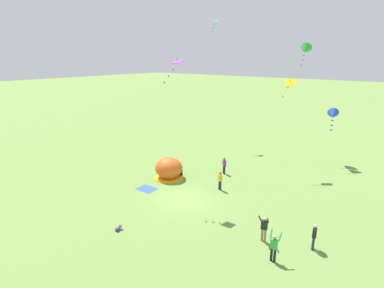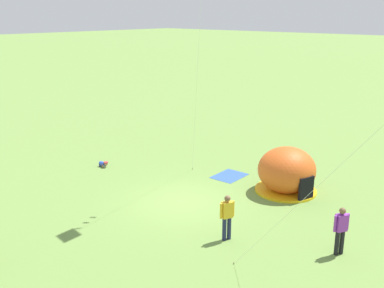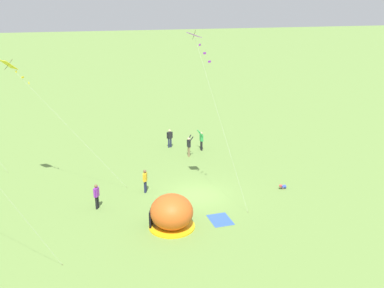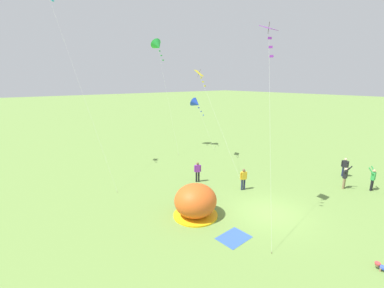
# 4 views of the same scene
# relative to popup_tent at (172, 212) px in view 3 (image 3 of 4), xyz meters

# --- Properties ---
(ground_plane) EXTENTS (300.00, 300.00, 0.00)m
(ground_plane) POSITION_rel_popup_tent_xyz_m (4.00, -2.75, -1.00)
(ground_plane) COLOR olive
(popup_tent) EXTENTS (2.81, 2.81, 2.10)m
(popup_tent) POSITION_rel_popup_tent_xyz_m (0.00, 0.00, 0.00)
(popup_tent) COLOR #D8591E
(popup_tent) RESTS_ON ground
(picnic_blanket) EXTENTS (1.76, 1.38, 0.01)m
(picnic_blanket) POSITION_rel_popup_tent_xyz_m (0.13, -3.15, -0.99)
(picnic_blanket) COLOR #3359A5
(picnic_blanket) RESTS_ON ground
(toddler_crawling) EXTENTS (0.30, 0.55, 0.32)m
(toddler_crawling) POSITION_rel_popup_tent_xyz_m (3.49, -9.00, -0.82)
(toddler_crawling) COLOR blue
(toddler_crawling) RESTS_ON ground
(person_with_toddler) EXTENTS (0.32, 0.58, 1.72)m
(person_with_toddler) POSITION_rel_popup_tent_xyz_m (14.67, -2.99, -0.03)
(person_with_toddler) COLOR #1E2347
(person_with_toddler) RESTS_ON ground
(person_far_back) EXTENTS (0.55, 0.37, 1.72)m
(person_far_back) POSITION_rel_popup_tent_xyz_m (5.45, 0.75, -0.03)
(person_far_back) COLOR #1E2347
(person_far_back) RESTS_ON ground
(person_near_tent) EXTENTS (0.53, 0.40, 1.72)m
(person_near_tent) POSITION_rel_popup_tent_xyz_m (3.71, 4.23, -0.03)
(person_near_tent) COLOR black
(person_near_tent) RESTS_ON ground
(person_arms_raised) EXTENTS (0.68, 0.49, 1.89)m
(person_arms_raised) POSITION_rel_popup_tent_xyz_m (11.88, -4.10, 0.00)
(person_arms_raised) COLOR #8C7251
(person_arms_raised) RESTS_ON ground
(person_flying_kite) EXTENTS (0.68, 0.48, 1.89)m
(person_flying_kite) POSITION_rel_popup_tent_xyz_m (13.17, -5.58, 0.00)
(person_flying_kite) COLOR black
(person_flying_kite) RESTS_ON ground
(kite_yellow) EXTENTS (1.98, 7.83, 9.44)m
(kite_yellow) POSITION_rel_popup_tent_xyz_m (7.90, 8.93, 7.81)
(kite_yellow) COLOR silver
(kite_yellow) RESTS_ON ground
(kite_purple) EXTENTS (3.05, 3.36, 11.41)m
(kite_purple) POSITION_rel_popup_tent_xyz_m (3.09, -2.43, 9.64)
(kite_purple) COLOR silver
(kite_purple) RESTS_ON ground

